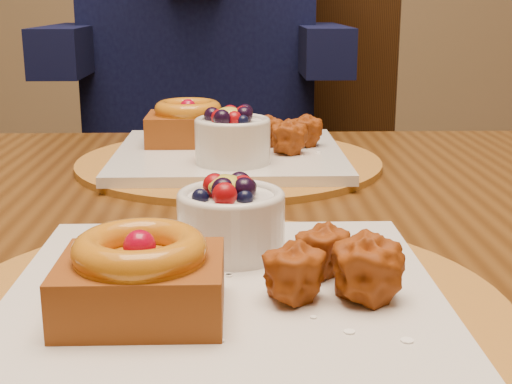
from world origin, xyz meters
TOP-DOWN VIEW (x-y plane):
  - dining_table at (0.01, -0.08)m, footprint 1.60×0.90m
  - place_setting_near at (0.01, -0.30)m, footprint 0.38×0.38m
  - place_setting_far at (0.01, 0.13)m, footprint 0.38×0.38m
  - chair_far at (0.13, 0.87)m, footprint 0.60×0.60m

SIDE VIEW (x-z plane):
  - chair_far at x=0.13m, z-range 0.05..1.05m
  - dining_table at x=0.01m, z-range 0.30..1.06m
  - place_setting_near at x=0.01m, z-range 0.74..0.82m
  - place_setting_far at x=0.01m, z-range 0.74..0.82m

